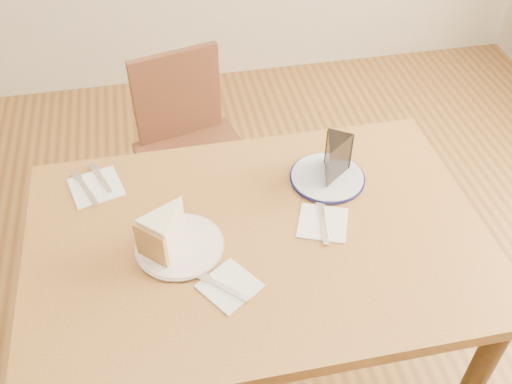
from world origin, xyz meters
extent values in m
plane|color=#4B2E14|center=(0.00, 0.00, 0.00)|extent=(4.00, 4.00, 0.00)
cube|color=brown|center=(0.00, 0.00, 0.73)|extent=(1.20, 0.80, 0.04)
cylinder|color=black|center=(-0.54, 0.34, 0.35)|extent=(0.06, 0.06, 0.71)
cylinder|color=black|center=(0.54, 0.34, 0.35)|extent=(0.06, 0.06, 0.71)
cube|color=#34190F|center=(-0.09, 0.69, 0.43)|extent=(0.49, 0.49, 0.04)
cylinder|color=#34190F|center=(0.03, 0.90, 0.21)|extent=(0.04, 0.04, 0.41)
cylinder|color=#34190F|center=(-0.30, 0.81, 0.21)|extent=(0.04, 0.04, 0.41)
cylinder|color=#34190F|center=(0.12, 0.57, 0.21)|extent=(0.04, 0.04, 0.41)
cylinder|color=#34190F|center=(-0.21, 0.48, 0.21)|extent=(0.04, 0.04, 0.41)
cube|color=#34190F|center=(-0.14, 0.87, 0.63)|extent=(0.34, 0.11, 0.36)
cylinder|color=white|center=(-0.20, 0.00, 0.76)|extent=(0.22, 0.22, 0.01)
cylinder|color=silver|center=(0.24, 0.17, 0.76)|extent=(0.21, 0.21, 0.01)
cube|color=white|center=(-0.10, -0.15, 0.75)|extent=(0.17, 0.17, 0.00)
cube|color=white|center=(0.18, 0.01, 0.75)|extent=(0.17, 0.17, 0.00)
cube|color=white|center=(-0.41, 0.27, 0.75)|extent=(0.17, 0.17, 0.00)
cube|color=white|center=(-0.11, -0.16, 0.76)|extent=(0.11, 0.11, 0.00)
cube|color=silver|center=(0.18, 0.01, 0.76)|extent=(0.05, 0.17, 0.00)
cube|color=silver|center=(-0.40, 0.30, 0.76)|extent=(0.06, 0.14, 0.00)
cube|color=silver|center=(-0.44, 0.26, 0.76)|extent=(0.08, 0.15, 0.00)
camera|label=1|loc=(-0.20, -0.98, 1.86)|focal=40.00mm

